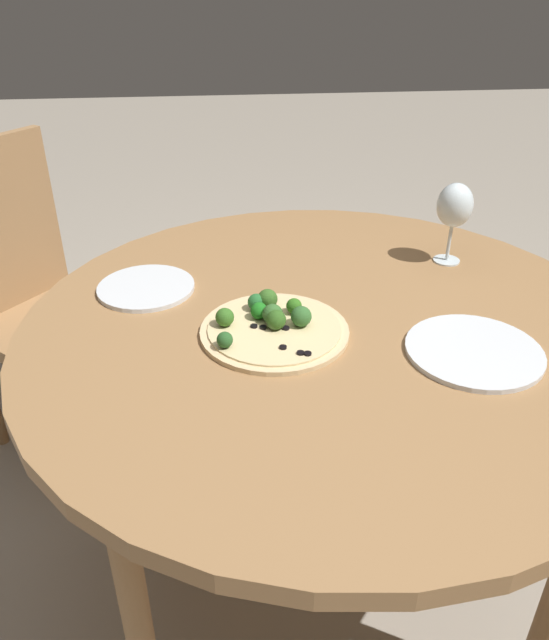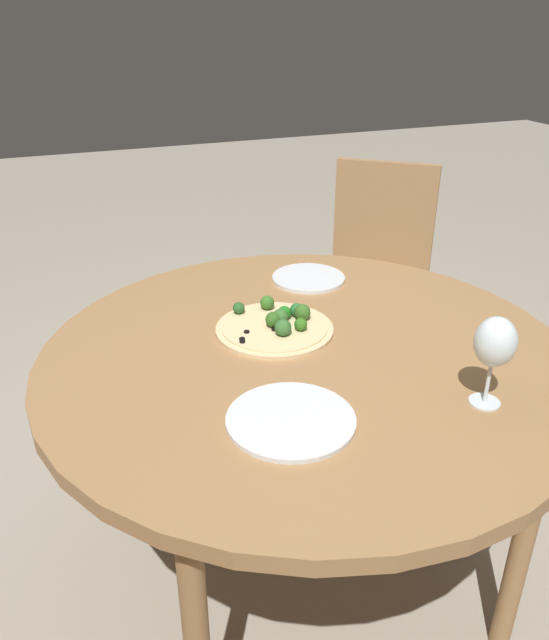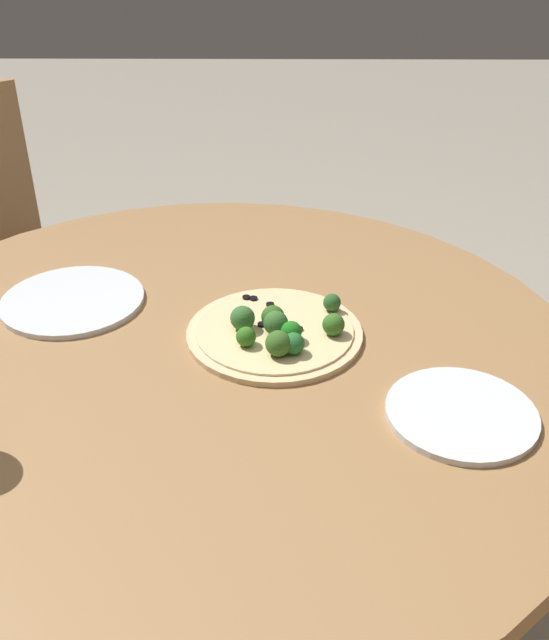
{
  "view_description": "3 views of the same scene",
  "coord_description": "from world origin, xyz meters",
  "px_view_note": "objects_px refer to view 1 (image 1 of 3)",
  "views": [
    {
      "loc": [
        1.06,
        -0.21,
        1.37
      ],
      "look_at": [
        0.04,
        -0.11,
        0.76
      ],
      "focal_mm": 35.0,
      "sensor_mm": 36.0,
      "label": 1
    },
    {
      "loc": [
        0.52,
        1.15,
        1.44
      ],
      "look_at": [
        0.04,
        -0.11,
        0.76
      ],
      "focal_mm": 35.0,
      "sensor_mm": 36.0,
      "label": 2
    },
    {
      "loc": [
        -0.95,
        -0.12,
        1.36
      ],
      "look_at": [
        0.04,
        -0.11,
        0.76
      ],
      "focal_mm": 40.0,
      "sensor_mm": 36.0,
      "label": 3
    }
  ],
  "objects_px": {
    "wine_glass": "(455,207)",
    "plate_far": "(146,288)",
    "chair": "(37,296)",
    "plate_near": "(474,351)",
    "pizza": "(273,325)"
  },
  "relations": [
    {
      "from": "wine_glass",
      "to": "plate_far",
      "type": "xyz_separation_m",
      "value": [
        0.08,
        -0.7,
        -0.13
      ]
    },
    {
      "from": "chair",
      "to": "plate_far",
      "type": "distance_m",
      "value": 0.64
    },
    {
      "from": "plate_near",
      "to": "plate_far",
      "type": "distance_m",
      "value": 0.69
    },
    {
      "from": "pizza",
      "to": "plate_near",
      "type": "height_order",
      "value": "pizza"
    },
    {
      "from": "chair",
      "to": "plate_far",
      "type": "bearing_deg",
      "value": -100.36
    },
    {
      "from": "plate_near",
      "to": "plate_far",
      "type": "relative_size",
      "value": 1.19
    },
    {
      "from": "chair",
      "to": "wine_glass",
      "type": "xyz_separation_m",
      "value": [
        0.37,
        1.08,
        0.38
      ]
    },
    {
      "from": "wine_glass",
      "to": "plate_far",
      "type": "height_order",
      "value": "wine_glass"
    },
    {
      "from": "chair",
      "to": "pizza",
      "type": "distance_m",
      "value": 0.95
    },
    {
      "from": "chair",
      "to": "plate_far",
      "type": "relative_size",
      "value": 4.41
    },
    {
      "from": "wine_glass",
      "to": "plate_far",
      "type": "relative_size",
      "value": 0.91
    },
    {
      "from": "chair",
      "to": "wine_glass",
      "type": "height_order",
      "value": "chair"
    },
    {
      "from": "pizza",
      "to": "plate_near",
      "type": "relative_size",
      "value": 1.15
    },
    {
      "from": "pizza",
      "to": "plate_near",
      "type": "xyz_separation_m",
      "value": [
        0.11,
        0.36,
        -0.01
      ]
    },
    {
      "from": "pizza",
      "to": "wine_glass",
      "type": "bearing_deg",
      "value": 121.92
    }
  ]
}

